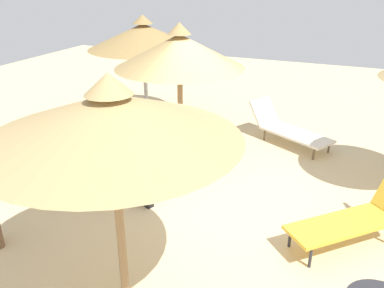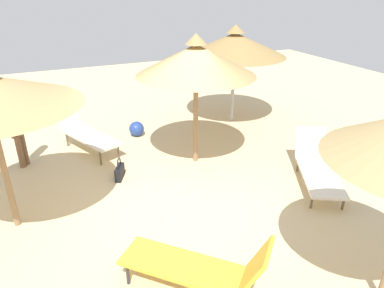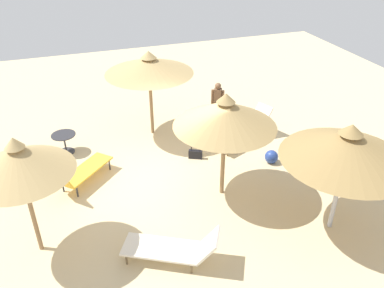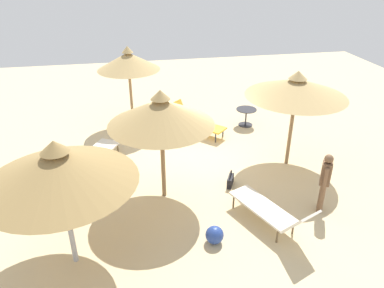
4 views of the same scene
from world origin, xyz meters
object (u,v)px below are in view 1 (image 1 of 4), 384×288
parasol_umbrella_back (111,117)px  lounge_chair_near_right (287,128)px  handbag (144,195)px  parasol_umbrella_far_right (180,51)px  lounge_chair_edge (40,172)px  lounge_chair_front (357,216)px  parasol_umbrella_near_left (143,36)px  beach_ball (80,153)px

parasol_umbrella_back → lounge_chair_near_right: bearing=-9.3°
lounge_chair_near_right → handbag: bearing=154.4°
parasol_umbrella_far_right → handbag: parasol_umbrella_far_right is taller
lounge_chair_edge → handbag: lounge_chair_edge is taller
lounge_chair_front → lounge_chair_near_right: size_ratio=0.85×
parasol_umbrella_near_left → beach_ball: bearing=179.8°
parasol_umbrella_far_right → lounge_chair_front: size_ratio=1.59×
parasol_umbrella_far_right → parasol_umbrella_near_left: 2.77m
beach_ball → lounge_chair_near_right: bearing=-54.4°
handbag → lounge_chair_front: bearing=-85.2°
lounge_chair_front → lounge_chair_near_right: bearing=25.8°
lounge_chair_edge → beach_ball: lounge_chair_edge is taller
lounge_chair_front → lounge_chair_near_right: 3.70m
beach_ball → handbag: bearing=-114.7°
parasol_umbrella_near_left → lounge_chair_edge: bearing=-177.1°
parasol_umbrella_back → handbag: (1.94, 0.82, -2.16)m
lounge_chair_edge → parasol_umbrella_far_right: bearing=-37.5°
lounge_chair_front → lounge_chair_edge: bearing=97.9°
parasol_umbrella_near_left → handbag: 4.74m
beach_ball → parasol_umbrella_near_left: bearing=-0.2°
parasol_umbrella_back → lounge_chair_edge: size_ratio=1.25×
parasol_umbrella_far_right → lounge_chair_edge: parasol_umbrella_far_right is taller
parasol_umbrella_far_right → parasol_umbrella_near_left: bearing=43.4°
parasol_umbrella_near_left → beach_ball: 3.48m
parasol_umbrella_far_right → handbag: bearing=-176.5°
lounge_chair_front → lounge_chair_near_right: (3.33, 1.61, -0.07)m
parasol_umbrella_far_right → lounge_chair_front: parasol_umbrella_far_right is taller
parasol_umbrella_far_right → parasol_umbrella_near_left: size_ratio=1.01×
parasol_umbrella_far_right → beach_ball: 2.95m
parasol_umbrella_far_right → parasol_umbrella_near_left: (2.01, 1.90, -0.10)m
parasol_umbrella_far_right → lounge_chair_near_right: bearing=-44.9°
parasol_umbrella_near_left → parasol_umbrella_back: bearing=-153.7°
parasol_umbrella_near_left → lounge_chair_near_right: 4.17m
parasol_umbrella_near_left → handbag: size_ratio=6.04×
handbag → beach_ball: size_ratio=1.18×
parasol_umbrella_back → parasol_umbrella_near_left: parasol_umbrella_back is taller
parasol_umbrella_far_right → beach_ball: parasol_umbrella_far_right is taller
lounge_chair_front → beach_ball: size_ratio=4.54×
lounge_chair_edge → parasol_umbrella_near_left: bearing=2.9°
lounge_chair_front → handbag: bearing=94.8°
beach_ball → parasol_umbrella_far_right: bearing=-66.2°
lounge_chair_edge → lounge_chair_near_right: 5.37m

